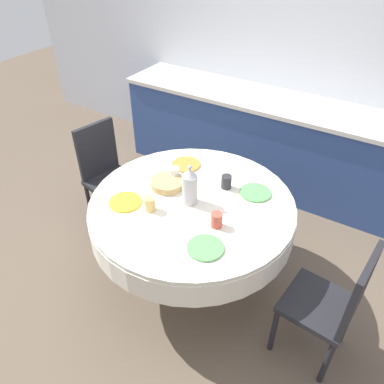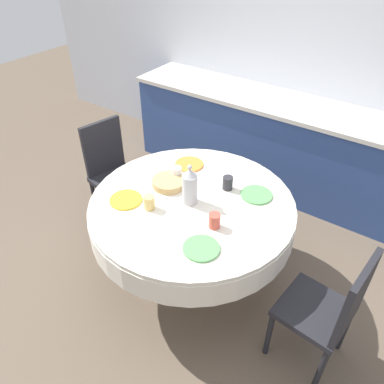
# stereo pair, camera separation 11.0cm
# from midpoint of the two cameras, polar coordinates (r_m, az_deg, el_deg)

# --- Properties ---
(ground_plane) EXTENTS (12.00, 12.00, 0.00)m
(ground_plane) POSITION_cam_midpoint_polar(r_m,az_deg,el_deg) (3.12, -1.03, -12.63)
(ground_plane) COLOR brown
(wall_back) EXTENTS (7.00, 0.05, 2.60)m
(wall_back) POSITION_cam_midpoint_polar(r_m,az_deg,el_deg) (3.91, 15.02, 19.98)
(wall_back) COLOR silver
(wall_back) RESTS_ON ground_plane
(kitchen_counter) EXTENTS (3.24, 0.64, 0.93)m
(kitchen_counter) POSITION_cam_midpoint_polar(r_m,az_deg,el_deg) (3.94, 11.47, 7.28)
(kitchen_counter) COLOR #2D4784
(kitchen_counter) RESTS_ON ground_plane
(dining_table) EXTENTS (1.43, 1.43, 0.77)m
(dining_table) POSITION_cam_midpoint_polar(r_m,az_deg,el_deg) (2.65, -1.18, -3.49)
(dining_table) COLOR tan
(dining_table) RESTS_ON ground_plane
(chair_left) EXTENTS (0.44, 0.44, 0.95)m
(chair_left) POSITION_cam_midpoint_polar(r_m,az_deg,el_deg) (2.44, 19.53, -15.63)
(chair_left) COLOR black
(chair_left) RESTS_ON ground_plane
(chair_right) EXTENTS (0.48, 0.48, 0.95)m
(chair_right) POSITION_cam_midpoint_polar(r_m,az_deg,el_deg) (3.42, -13.79, 3.05)
(chair_right) COLOR black
(chair_right) RESTS_ON ground_plane
(plate_near_left) EXTENTS (0.22, 0.22, 0.01)m
(plate_near_left) POSITION_cam_midpoint_polar(r_m,az_deg,el_deg) (2.61, -11.31, -1.52)
(plate_near_left) COLOR yellow
(plate_near_left) RESTS_ON dining_table
(cup_near_left) EXTENTS (0.07, 0.07, 0.10)m
(cup_near_left) POSITION_cam_midpoint_polar(r_m,az_deg,el_deg) (2.50, -7.70, -1.83)
(cup_near_left) COLOR #DBB766
(cup_near_left) RESTS_ON dining_table
(plate_near_right) EXTENTS (0.22, 0.22, 0.01)m
(plate_near_right) POSITION_cam_midpoint_polar(r_m,az_deg,el_deg) (2.24, 0.63, -8.52)
(plate_near_right) COLOR #5BA85B
(plate_near_right) RESTS_ON dining_table
(cup_near_right) EXTENTS (0.07, 0.07, 0.10)m
(cup_near_right) POSITION_cam_midpoint_polar(r_m,az_deg,el_deg) (2.35, 2.43, -4.29)
(cup_near_right) COLOR #CC4C3D
(cup_near_right) RESTS_ON dining_table
(plate_far_left) EXTENTS (0.22, 0.22, 0.01)m
(plate_far_left) POSITION_cam_midpoint_polar(r_m,az_deg,el_deg) (2.94, -1.99, 4.20)
(plate_far_left) COLOR orange
(plate_far_left) RESTS_ON dining_table
(cup_far_left) EXTENTS (0.07, 0.07, 0.10)m
(cup_far_left) POSITION_cam_midpoint_polar(r_m,az_deg,el_deg) (2.76, -3.80, 2.79)
(cup_far_left) COLOR white
(cup_far_left) RESTS_ON dining_table
(plate_far_right) EXTENTS (0.22, 0.22, 0.01)m
(plate_far_right) POSITION_cam_midpoint_polar(r_m,az_deg,el_deg) (2.67, 8.47, -0.11)
(plate_far_right) COLOR #5BA85B
(plate_far_right) RESTS_ON dining_table
(cup_far_right) EXTENTS (0.07, 0.07, 0.10)m
(cup_far_right) POSITION_cam_midpoint_polar(r_m,az_deg,el_deg) (2.68, 4.09, 1.54)
(cup_far_right) COLOR #28282D
(cup_far_right) RESTS_ON dining_table
(coffee_carafe) EXTENTS (0.11, 0.11, 0.30)m
(coffee_carafe) POSITION_cam_midpoint_polar(r_m,az_deg,el_deg) (2.49, -1.59, 0.85)
(coffee_carafe) COLOR #B2B2B7
(coffee_carafe) RESTS_ON dining_table
(bread_basket) EXTENTS (0.24, 0.24, 0.05)m
(bread_basket) POSITION_cam_midpoint_polar(r_m,az_deg,el_deg) (2.71, -4.92, 1.35)
(bread_basket) COLOR tan
(bread_basket) RESTS_ON dining_table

